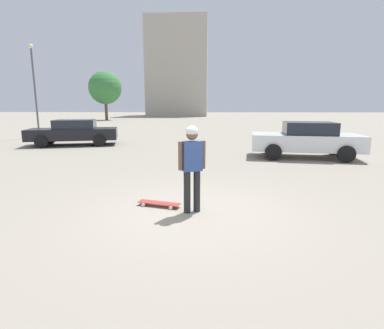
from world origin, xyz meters
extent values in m
plane|color=gray|center=(0.00, 0.00, 0.00)|extent=(220.00, 220.00, 0.00)
cylinder|color=#262628|center=(-0.09, -0.04, 0.42)|extent=(0.14, 0.14, 0.85)
cylinder|color=#262628|center=(0.09, 0.04, 0.42)|extent=(0.14, 0.14, 0.85)
cube|color=#334C8C|center=(0.00, 0.00, 1.14)|extent=(0.42, 0.33, 0.58)
cylinder|color=brown|center=(-0.21, -0.09, 1.15)|extent=(0.09, 0.09, 0.55)
cylinder|color=brown|center=(0.21, 0.09, 1.15)|extent=(0.09, 0.09, 0.55)
sphere|color=brown|center=(0.00, 0.00, 1.57)|extent=(0.23, 0.23, 0.23)
sphere|color=silver|center=(0.00, 0.00, 1.61)|extent=(0.24, 0.24, 0.24)
cube|color=#A5332D|center=(-0.72, 0.30, 0.08)|extent=(0.95, 0.44, 0.01)
cylinder|color=silver|center=(-1.05, 0.27, 0.04)|extent=(0.08, 0.05, 0.07)
cylinder|color=silver|center=(-0.99, 0.50, 0.04)|extent=(0.08, 0.05, 0.07)
cylinder|color=silver|center=(-0.45, 0.11, 0.04)|extent=(0.08, 0.05, 0.07)
cylinder|color=silver|center=(-0.39, 0.34, 0.04)|extent=(0.08, 0.05, 0.07)
cube|color=silver|center=(4.30, 6.82, 0.65)|extent=(4.51, 2.40, 0.65)
cube|color=#1E232D|center=(4.41, 6.80, 1.22)|extent=(2.14, 1.91, 0.50)
cylinder|color=black|center=(2.86, 6.07, 0.32)|extent=(0.67, 0.28, 0.65)
cylinder|color=black|center=(3.10, 7.91, 0.32)|extent=(0.67, 0.28, 0.65)
cylinder|color=black|center=(5.51, 5.72, 0.32)|extent=(0.67, 0.28, 0.65)
cylinder|color=black|center=(5.75, 7.57, 0.32)|extent=(0.67, 0.28, 0.65)
cube|color=black|center=(-7.08, 10.29, 0.61)|extent=(4.94, 3.00, 0.59)
cube|color=#1E232D|center=(-6.97, 10.31, 1.15)|extent=(2.44, 2.17, 0.48)
cylinder|color=black|center=(-8.22, 9.01, 0.32)|extent=(0.66, 0.36, 0.63)
cylinder|color=black|center=(-8.70, 10.83, 0.32)|extent=(0.66, 0.36, 0.63)
cylinder|color=black|center=(-5.46, 9.74, 0.32)|extent=(0.66, 0.36, 0.63)
cylinder|color=black|center=(-5.94, 11.56, 0.32)|extent=(0.66, 0.36, 0.63)
cube|color=#B2A899|center=(-6.72, 66.25, 10.30)|extent=(13.05, 15.99, 20.59)
cylinder|color=brown|center=(-15.89, 41.42, 1.61)|extent=(0.45, 0.45, 3.22)
sphere|color=#387A3D|center=(-15.89, 41.42, 4.99)|extent=(5.06, 5.06, 5.06)
cylinder|color=#59595E|center=(-11.11, 13.87, 2.89)|extent=(0.12, 0.12, 5.77)
sphere|color=beige|center=(-11.11, 13.87, 5.89)|extent=(0.28, 0.28, 0.28)
camera|label=1|loc=(0.32, -5.72, 2.08)|focal=28.00mm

